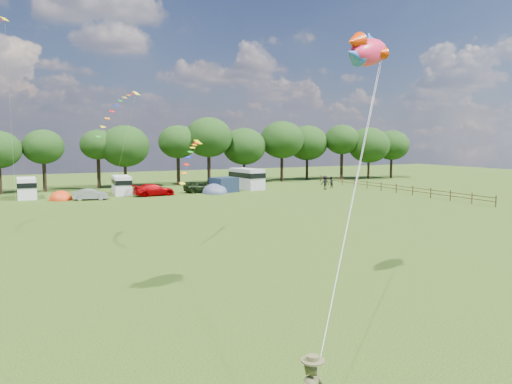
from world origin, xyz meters
name	(u,v)px	position (x,y,z in m)	size (l,w,h in m)	color
ground_plane	(336,303)	(0.00, 0.00, 0.00)	(180.00, 180.00, 0.00)	black
tree_line	(150,143)	(5.30, 54.99, 6.35)	(102.98, 10.98, 10.27)	black
fence	(389,187)	(32.00, 34.50, 0.70)	(0.12, 33.12, 1.20)	#472D19
car_b	(91,195)	(-4.81, 42.16, 0.63)	(1.34, 3.59, 1.27)	gray
car_c	(154,190)	(2.80, 43.27, 0.74)	(2.07, 4.92, 1.48)	#9F0003
car_d	(203,187)	(9.61, 44.62, 0.69)	(2.28, 5.04, 1.38)	black
campervan_b	(27,187)	(-11.39, 47.22, 1.29)	(2.12, 4.91, 2.40)	silver
campervan_c	(122,184)	(-0.49, 46.56, 1.26)	(2.35, 4.90, 2.34)	silver
campervan_d	(247,178)	(16.65, 46.13, 1.53)	(3.30, 6.12, 2.85)	#B2B2B4
tent_orange	(61,200)	(-7.92, 43.69, 0.02)	(2.71, 2.97, 2.12)	red
tent_greyblue	(215,193)	(10.57, 42.71, 0.02)	(3.34, 3.65, 2.48)	#414961
awning_navy	(224,185)	(12.18, 43.51, 0.97)	(3.12, 2.53, 1.95)	#162238
fish_kite	(366,51)	(1.97, 0.90, 10.80)	(3.47, 2.30, 1.84)	#F2204A
streamer_kite_b	(121,105)	(-4.69, 22.37, 9.59)	(4.23, 4.60, 3.77)	yellow
streamer_kite_c	(192,153)	(-1.41, 15.17, 6.02)	(3.09, 4.84, 2.76)	#D8CB06
walker_a	(331,182)	(28.20, 42.41, 0.79)	(0.77, 0.48, 1.59)	black
walker_b	(325,183)	(26.01, 40.56, 0.97)	(1.25, 0.58, 1.94)	black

